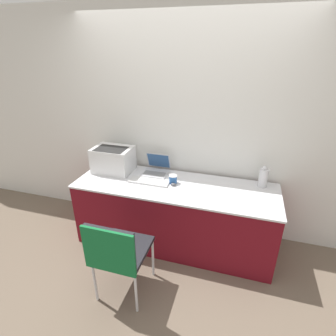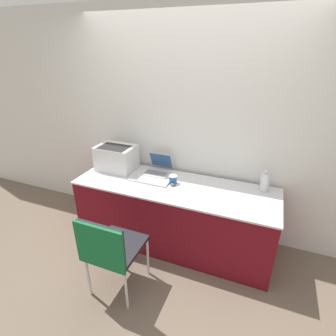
% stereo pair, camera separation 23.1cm
% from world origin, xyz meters
% --- Properties ---
extents(ground_plane, '(14.00, 14.00, 0.00)m').
position_xyz_m(ground_plane, '(0.00, 0.00, 0.00)').
color(ground_plane, '#6B5B4C').
extents(wall_back, '(8.00, 0.05, 2.60)m').
position_xyz_m(wall_back, '(0.00, 0.79, 1.30)').
color(wall_back, silver).
rests_on(wall_back, ground_plane).
extents(table, '(2.22, 0.73, 0.77)m').
position_xyz_m(table, '(0.00, 0.36, 0.38)').
color(table, maroon).
rests_on(table, ground_plane).
extents(printer, '(0.46, 0.33, 0.30)m').
position_xyz_m(printer, '(-0.81, 0.49, 0.93)').
color(printer, silver).
rests_on(printer, table).
extents(laptop_left, '(0.30, 0.31, 0.22)m').
position_xyz_m(laptop_left, '(-0.30, 0.59, 0.82)').
color(laptop_left, '#B7B7BC').
rests_on(laptop_left, table).
extents(external_keyboard, '(0.46, 0.15, 0.02)m').
position_xyz_m(external_keyboard, '(-0.29, 0.34, 0.78)').
color(external_keyboard, silver).
rests_on(external_keyboard, table).
extents(coffee_cup, '(0.09, 0.09, 0.09)m').
position_xyz_m(coffee_cup, '(-0.03, 0.40, 0.81)').
color(coffee_cup, '#285699').
rests_on(coffee_cup, table).
extents(mouse, '(0.06, 0.04, 0.03)m').
position_xyz_m(mouse, '(-0.01, 0.34, 0.78)').
color(mouse, '#4C4C51').
rests_on(mouse, table).
extents(metal_pitcher, '(0.10, 0.10, 0.24)m').
position_xyz_m(metal_pitcher, '(0.92, 0.61, 0.88)').
color(metal_pitcher, silver).
rests_on(metal_pitcher, table).
extents(chair, '(0.46, 0.49, 0.87)m').
position_xyz_m(chair, '(-0.27, -0.55, 0.56)').
color(chair, black).
rests_on(chair, ground_plane).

